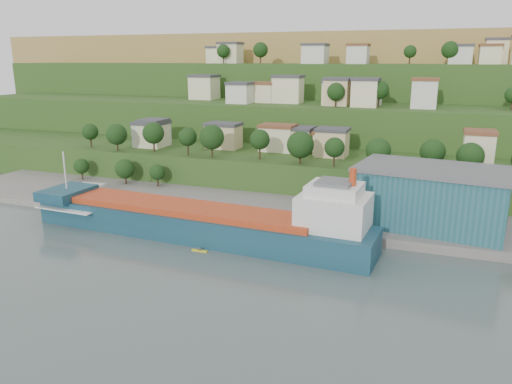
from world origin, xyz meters
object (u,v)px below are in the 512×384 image
at_px(cargo_ship_near, 207,224).
at_px(caravan, 92,190).
at_px(warehouse, 431,196).
at_px(kayak_orange, 211,247).

height_order(cargo_ship_near, caravan, cargo_ship_near).
relative_size(warehouse, caravan, 4.86).
bearing_deg(warehouse, kayak_orange, -141.53).
bearing_deg(cargo_ship_near, kayak_orange, -55.57).
height_order(cargo_ship_near, kayak_orange, cargo_ship_near).
bearing_deg(warehouse, caravan, -170.16).
relative_size(cargo_ship_near, warehouse, 2.30).
bearing_deg(cargo_ship_near, caravan, 161.94).
height_order(warehouse, caravan, warehouse).
bearing_deg(caravan, warehouse, -2.35).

